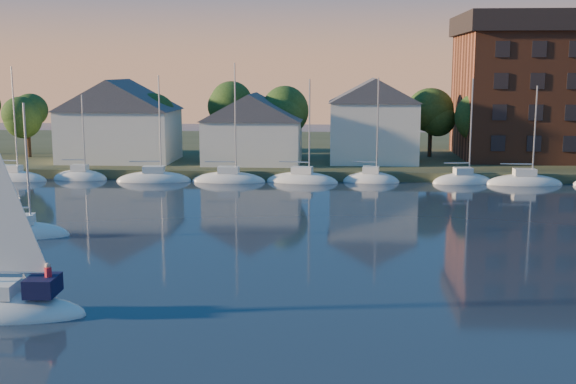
# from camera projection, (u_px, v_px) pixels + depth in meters

# --- Properties ---
(ground) EXTENTS (260.00, 260.00, 0.00)m
(ground) POSITION_uv_depth(u_px,v_px,m) (237.00, 379.00, 27.83)
(ground) COLOR black
(ground) RESTS_ON ground
(shoreline_land) EXTENTS (160.00, 50.00, 2.00)m
(shoreline_land) POSITION_uv_depth(u_px,v_px,m) (310.00, 154.00, 101.59)
(shoreline_land) COLOR #363E24
(shoreline_land) RESTS_ON ground
(wooden_dock) EXTENTS (120.00, 3.00, 1.00)m
(wooden_dock) POSITION_uv_depth(u_px,v_px,m) (302.00, 178.00, 78.97)
(wooden_dock) COLOR brown
(wooden_dock) RESTS_ON ground
(clubhouse_west) EXTENTS (13.65, 9.45, 9.64)m
(clubhouse_west) POSITION_uv_depth(u_px,v_px,m) (119.00, 119.00, 85.35)
(clubhouse_west) COLOR beige
(clubhouse_west) RESTS_ON shoreline_land
(clubhouse_centre) EXTENTS (11.55, 8.40, 8.08)m
(clubhouse_centre) POSITION_uv_depth(u_px,v_px,m) (253.00, 128.00, 83.43)
(clubhouse_centre) COLOR beige
(clubhouse_centre) RESTS_ON shoreline_land
(clubhouse_east) EXTENTS (10.50, 8.40, 9.80)m
(clubhouse_east) POSITION_uv_depth(u_px,v_px,m) (374.00, 119.00, 84.31)
(clubhouse_east) COLOR beige
(clubhouse_east) RESTS_ON shoreline_land
(tree_line) EXTENTS (93.40, 5.40, 8.90)m
(tree_line) POSITION_uv_depth(u_px,v_px,m) (323.00, 107.00, 88.44)
(tree_line) COLOR #342517
(tree_line) RESTS_ON shoreline_land
(moored_fleet) EXTENTS (79.50, 2.40, 12.05)m
(moored_fleet) POSITION_uv_depth(u_px,v_px,m) (263.00, 181.00, 76.27)
(moored_fleet) COLOR silver
(moored_fleet) RESTS_ON ground
(drifting_sailboat_left) EXTENTS (6.99, 3.61, 10.62)m
(drifting_sailboat_left) POSITION_uv_depth(u_px,v_px,m) (22.00, 236.00, 51.35)
(drifting_sailboat_left) COLOR silver
(drifting_sailboat_left) RESTS_ON ground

